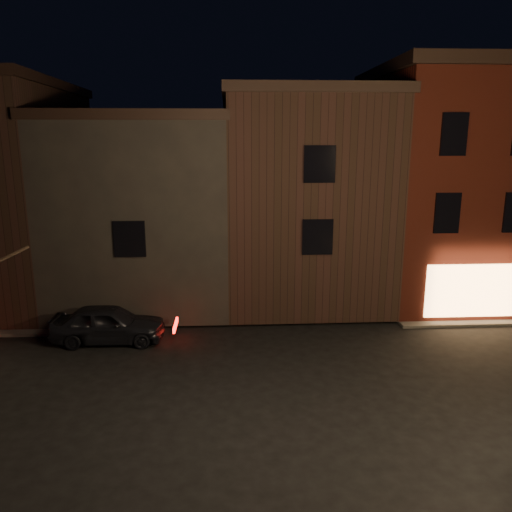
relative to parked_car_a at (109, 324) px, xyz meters
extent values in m
plane|color=black|center=(6.50, -4.37, -0.71)|extent=(120.00, 120.00, 0.00)
cube|color=#41120B|center=(14.50, 5.13, 4.41)|extent=(6.00, 8.00, 10.00)
cube|color=black|center=(14.50, 5.13, 9.66)|extent=(6.50, 8.50, 0.50)
cube|color=#FFBB72|center=(14.50, 1.08, 0.71)|extent=(4.00, 0.12, 2.20)
cube|color=black|center=(8.00, 6.13, 3.91)|extent=(7.00, 10.00, 9.00)
cube|color=black|center=(8.00, 6.13, 8.61)|extent=(7.30, 10.30, 0.40)
cube|color=black|center=(0.75, 6.13, 3.41)|extent=(7.50, 10.00, 8.00)
cube|color=black|center=(0.75, 6.13, 7.61)|extent=(7.80, 10.30, 0.40)
imported|color=black|center=(0.00, 0.00, 0.00)|extent=(4.20, 1.76, 1.42)
camera|label=1|loc=(4.52, -17.86, 6.72)|focal=35.00mm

